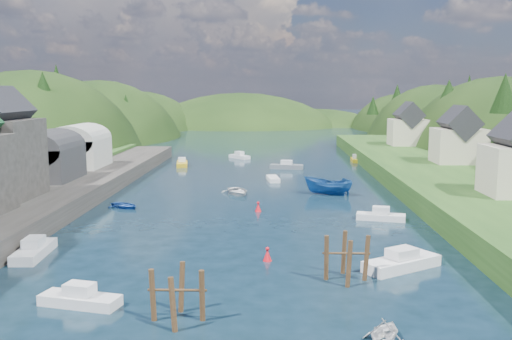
{
  "coord_description": "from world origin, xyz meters",
  "views": [
    {
      "loc": [
        1.93,
        -35.74,
        12.96
      ],
      "look_at": [
        0.0,
        28.0,
        4.0
      ],
      "focal_mm": 40.0,
      "sensor_mm": 36.0,
      "label": 1
    }
  ],
  "objects_px": {
    "piling_cluster_far": "(346,262)",
    "channel_buoy_far": "(258,207)",
    "channel_buoy_near": "(267,255)",
    "piling_cluster_near": "(178,300)"
  },
  "relations": [
    {
      "from": "piling_cluster_far",
      "to": "channel_buoy_far",
      "type": "distance_m",
      "value": 23.12
    },
    {
      "from": "piling_cluster_near",
      "to": "channel_buoy_near",
      "type": "relative_size",
      "value": 3.28
    },
    {
      "from": "piling_cluster_near",
      "to": "channel_buoy_near",
      "type": "distance_m",
      "value": 12.61
    },
    {
      "from": "channel_buoy_near",
      "to": "piling_cluster_far",
      "type": "bearing_deg",
      "value": -38.09
    },
    {
      "from": "channel_buoy_near",
      "to": "channel_buoy_far",
      "type": "bearing_deg",
      "value": 93.8
    },
    {
      "from": "piling_cluster_far",
      "to": "channel_buoy_near",
      "type": "distance_m",
      "value": 6.97
    },
    {
      "from": "piling_cluster_far",
      "to": "channel_buoy_far",
      "type": "height_order",
      "value": "piling_cluster_far"
    },
    {
      "from": "piling_cluster_near",
      "to": "channel_buoy_near",
      "type": "height_order",
      "value": "piling_cluster_near"
    },
    {
      "from": "channel_buoy_near",
      "to": "channel_buoy_far",
      "type": "height_order",
      "value": "same"
    },
    {
      "from": "piling_cluster_far",
      "to": "channel_buoy_near",
      "type": "height_order",
      "value": "piling_cluster_far"
    }
  ]
}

